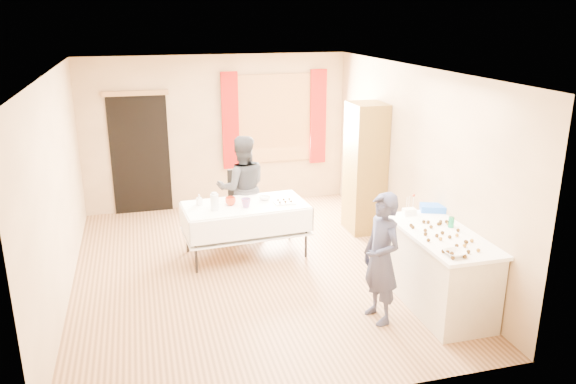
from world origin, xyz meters
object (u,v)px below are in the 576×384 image
object	(u,v)px
counter	(439,270)
woman	(242,188)
party_table	(246,225)
girl	(381,258)
chair	(242,213)
cabinet	(365,168)

from	to	relation	value
counter	woman	xyz separation A→B (m)	(-1.77, 2.65, 0.33)
counter	party_table	world-z (taller)	counter
girl	woman	xyz separation A→B (m)	(-1.00, 2.74, 0.05)
chair	woman	distance (m)	0.56
cabinet	party_table	bearing A→B (deg)	-166.31
cabinet	girl	world-z (taller)	cabinet
chair	woman	world-z (taller)	woman
cabinet	chair	xyz separation A→B (m)	(-1.83, 0.43, -0.71)
chair	girl	distance (m)	3.18
party_table	woman	xyz separation A→B (m)	(0.08, 0.64, 0.34)
party_table	chair	xyz separation A→B (m)	(0.12, 0.90, -0.16)
chair	girl	bearing A→B (deg)	-70.00
girl	woman	distance (m)	2.92
party_table	chair	distance (m)	0.93
chair	girl	world-z (taller)	girl
party_table	woman	size ratio (longest dim) A/B	1.11
cabinet	girl	distance (m)	2.73
counter	girl	world-z (taller)	girl
cabinet	counter	distance (m)	2.54
counter	party_table	distance (m)	2.73
counter	chair	bearing A→B (deg)	120.74
chair	cabinet	bearing A→B (deg)	-10.89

